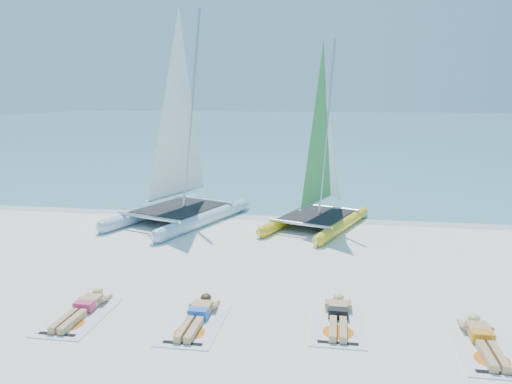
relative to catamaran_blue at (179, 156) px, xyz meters
The scene contains 13 objects.
ground 5.76m from the catamaran_blue, 54.81° to the right, with size 140.00×140.00×0.00m, color white.
sea 58.77m from the catamaran_blue, 87.00° to the left, with size 140.00×115.00×0.01m, color #699FB0.
wet_sand_strip 3.94m from the catamaran_blue, 20.52° to the left, with size 140.00×1.40×0.01m, color silver.
catamaran_blue is the anchor object (origin of this frame).
catamaran_yellow 4.76m from the catamaran_blue, ahead, with size 3.58×5.00×6.18m.
towel_a 7.92m from the catamaran_blue, 87.15° to the right, with size 1.00×1.85×0.02m, color white.
sunbather_a 7.71m from the catamaran_blue, 87.07° to the right, with size 0.37×1.73×0.26m.
towel_b 8.32m from the catamaran_blue, 70.50° to the right, with size 1.00×1.85×0.02m, color white.
sunbather_b 8.11m from the catamaran_blue, 70.03° to the right, with size 0.37×1.73×0.26m.
towel_c 9.15m from the catamaran_blue, 53.35° to the right, with size 1.00×1.85×0.02m, color white.
sunbather_c 8.97m from the catamaran_blue, 52.60° to the right, with size 0.37×1.73×0.26m.
towel_d 11.12m from the catamaran_blue, 44.76° to the right, with size 1.00×1.85×0.02m, color white.
sunbather_d 10.97m from the catamaran_blue, 44.03° to the right, with size 0.37×1.73×0.26m.
Camera 1 is at (2.12, -11.53, 4.18)m, focal length 35.00 mm.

